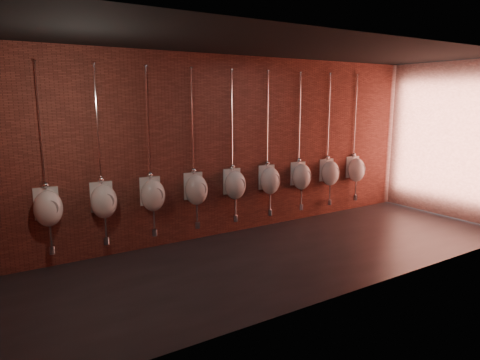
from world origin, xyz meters
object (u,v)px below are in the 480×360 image
(urinal_3, at_px, (196,189))
(urinal_8, at_px, (356,169))
(urinal_0, at_px, (48,207))
(urinal_4, at_px, (235,184))
(urinal_5, at_px, (270,180))
(urinal_6, at_px, (301,176))
(urinal_2, at_px, (153,194))
(urinal_7, at_px, (330,172))
(urinal_1, at_px, (104,201))

(urinal_3, xyz_separation_m, urinal_8, (3.90, 0.00, 0.00))
(urinal_0, xyz_separation_m, urinal_4, (3.12, 0.00, 0.00))
(urinal_0, relative_size, urinal_5, 1.00)
(urinal_6, bearing_deg, urinal_3, 180.00)
(urinal_2, xyz_separation_m, urinal_8, (4.68, 0.00, 0.00))
(urinal_2, distance_m, urinal_6, 3.12)
(urinal_6, bearing_deg, urinal_2, 180.00)
(urinal_0, height_order, urinal_7, same)
(urinal_1, bearing_deg, urinal_8, 0.00)
(urinal_3, height_order, urinal_7, same)
(urinal_0, relative_size, urinal_1, 1.00)
(urinal_3, bearing_deg, urinal_0, 180.00)
(urinal_1, bearing_deg, urinal_6, 0.00)
(urinal_1, bearing_deg, urinal_4, 0.00)
(urinal_3, relative_size, urinal_7, 1.00)
(urinal_1, height_order, urinal_2, same)
(urinal_1, height_order, urinal_3, same)
(urinal_2, height_order, urinal_5, same)
(urinal_0, bearing_deg, urinal_2, 0.00)
(urinal_1, xyz_separation_m, urinal_5, (3.12, 0.00, 0.00))
(urinal_2, height_order, urinal_7, same)
(urinal_8, bearing_deg, urinal_1, 180.00)
(urinal_0, distance_m, urinal_7, 5.47)
(urinal_7, relative_size, urinal_8, 1.00)
(urinal_5, distance_m, urinal_8, 2.34)
(urinal_0, xyz_separation_m, urinal_7, (5.47, 0.00, 0.00))
(urinal_1, xyz_separation_m, urinal_7, (4.68, 0.00, 0.00))
(urinal_6, distance_m, urinal_7, 0.78)
(urinal_1, relative_size, urinal_7, 1.00)
(urinal_1, xyz_separation_m, urinal_4, (2.34, 0.00, 0.00))
(urinal_1, relative_size, urinal_6, 1.00)
(urinal_0, relative_size, urinal_2, 1.00)
(urinal_7, distance_m, urinal_8, 0.78)
(urinal_5, height_order, urinal_7, same)
(urinal_2, xyz_separation_m, urinal_7, (3.90, 0.00, 0.00))
(urinal_5, height_order, urinal_6, same)
(urinal_6, bearing_deg, urinal_7, 0.00)
(urinal_6, distance_m, urinal_8, 1.56)
(urinal_3, xyz_separation_m, urinal_5, (1.56, 0.00, 0.00))
(urinal_0, xyz_separation_m, urinal_2, (1.56, 0.00, 0.00))
(urinal_2, xyz_separation_m, urinal_5, (2.34, 0.00, 0.00))
(urinal_8, bearing_deg, urinal_4, 180.00)
(urinal_0, relative_size, urinal_6, 1.00)
(urinal_1, relative_size, urinal_4, 1.00)
(urinal_1, distance_m, urinal_4, 2.34)
(urinal_8, bearing_deg, urinal_5, 180.00)
(urinal_1, distance_m, urinal_7, 4.68)
(urinal_3, relative_size, urinal_6, 1.00)
(urinal_4, relative_size, urinal_8, 1.00)
(urinal_1, distance_m, urinal_8, 5.47)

